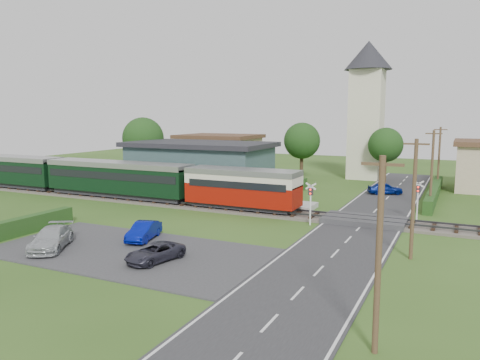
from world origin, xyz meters
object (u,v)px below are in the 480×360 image
at_px(station_building, 200,165).
at_px(pedestrian_far, 136,181).
at_px(train, 94,176).
at_px(house_west, 219,154).
at_px(car_on_road, 385,188).
at_px(crossing_signal_near, 311,197).
at_px(pedestrian_near, 246,191).
at_px(crossing_signal_far, 418,195).
at_px(church_tower, 367,100).
at_px(car_park_silver, 51,238).
at_px(car_park_blue, 144,231).
at_px(car_park_dark, 155,252).
at_px(equipment_hut, 109,176).

xyz_separation_m(station_building, pedestrian_far, (-4.22, -6.05, -1.26)).
relative_size(train, house_west, 4.00).
xyz_separation_m(car_on_road, pedestrian_far, (-23.64, -11.30, 0.78)).
bearing_deg(pedestrian_far, crossing_signal_near, -129.25).
xyz_separation_m(station_building, car_on_road, (19.42, 5.25, -2.04)).
bearing_deg(pedestrian_near, crossing_signal_far, 152.15).
xyz_separation_m(church_tower, car_park_silver, (-11.15, -41.69, -9.49)).
relative_size(car_park_blue, car_park_silver, 0.80).
xyz_separation_m(house_west, car_on_road, (24.42, -8.75, -2.14)).
bearing_deg(church_tower, crossing_signal_near, -87.18).
bearing_deg(church_tower, pedestrian_far, -129.82).
bearing_deg(house_west, car_park_silver, -77.12).
distance_m(station_building, pedestrian_far, 7.48).
height_order(car_on_road, car_park_dark, car_on_road).
bearing_deg(car_park_silver, crossing_signal_near, 17.07).
distance_m(pedestrian_near, pedestrian_far, 12.62).
bearing_deg(car_park_silver, station_building, 69.31).
distance_m(equipment_hut, station_building, 9.92).
xyz_separation_m(equipment_hut, crossing_signal_far, (31.60, -0.81, 0.39)).
relative_size(train, car_park_blue, 12.00).
bearing_deg(car_park_blue, pedestrian_far, 115.20).
height_order(station_building, crossing_signal_near, station_building).
xyz_separation_m(car_on_road, car_park_dark, (-8.26, -29.22, -0.07)).
bearing_deg(equipment_hut, car_park_silver, -57.90).
bearing_deg(crossing_signal_near, church_tower, 92.82).
bearing_deg(equipment_hut, crossing_signal_near, -12.94).
relative_size(crossing_signal_far, pedestrian_near, 2.11).
height_order(crossing_signal_near, car_park_blue, crossing_signal_near).
distance_m(church_tower, car_park_dark, 42.27).
height_order(house_west, car_on_road, house_west).
xyz_separation_m(equipment_hut, pedestrian_far, (3.78, -0.25, -0.32)).
bearing_deg(station_building, car_on_road, 15.13).
height_order(house_west, pedestrian_far, house_west).
height_order(station_building, crossing_signal_far, station_building).
relative_size(equipment_hut, car_park_silver, 0.57).
bearing_deg(car_park_dark, pedestrian_near, 111.25).
xyz_separation_m(house_west, car_park_blue, (12.75, -34.50, -2.12)).
bearing_deg(car_on_road, church_tower, -3.43).
relative_size(car_on_road, pedestrian_near, 2.29).
bearing_deg(equipment_hut, station_building, 35.92).
xyz_separation_m(house_west, pedestrian_far, (0.78, -20.05, -1.36)).
relative_size(equipment_hut, car_on_road, 0.72).
xyz_separation_m(crossing_signal_far, car_on_road, (-4.18, 11.85, -1.49)).
xyz_separation_m(train, crossing_signal_near, (23.60, -2.41, -0.04)).
distance_m(house_west, car_park_silver, 39.74).
xyz_separation_m(house_west, crossing_signal_far, (28.60, -20.61, -0.65)).
relative_size(station_building, house_west, 1.48).
height_order(train, car_on_road, train).
xyz_separation_m(crossing_signal_near, car_park_silver, (-12.55, -13.28, -1.41)).
xyz_separation_m(car_park_dark, pedestrian_far, (-15.38, 17.92, 0.84)).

